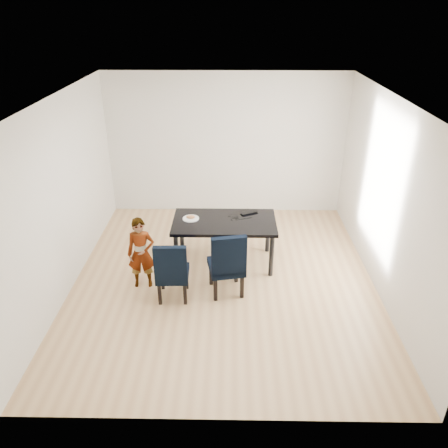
{
  "coord_description": "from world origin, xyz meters",
  "views": [
    {
      "loc": [
        0.1,
        -5.53,
        3.8
      ],
      "look_at": [
        0.0,
        0.2,
        0.85
      ],
      "focal_mm": 35.0,
      "sensor_mm": 36.0,
      "label": 1
    }
  ],
  "objects_px": {
    "dining_table": "(224,242)",
    "plate": "(191,218)",
    "chair_right": "(226,261)",
    "child": "(141,253)",
    "chair_left": "(172,269)",
    "laptop": "(248,211)"
  },
  "relations": [
    {
      "from": "dining_table",
      "to": "plate",
      "type": "height_order",
      "value": "plate"
    },
    {
      "from": "dining_table",
      "to": "plate",
      "type": "xyz_separation_m",
      "value": [
        -0.53,
        0.06,
        0.38
      ]
    },
    {
      "from": "chair_right",
      "to": "child",
      "type": "height_order",
      "value": "child"
    },
    {
      "from": "dining_table",
      "to": "plate",
      "type": "distance_m",
      "value": 0.65
    },
    {
      "from": "child",
      "to": "plate",
      "type": "distance_m",
      "value": 1.0
    },
    {
      "from": "child",
      "to": "laptop",
      "type": "xyz_separation_m",
      "value": [
        1.57,
        0.98,
        0.22
      ]
    },
    {
      "from": "laptop",
      "to": "child",
      "type": "bearing_deg",
      "value": 5.19
    },
    {
      "from": "child",
      "to": "chair_left",
      "type": "bearing_deg",
      "value": -35.93
    },
    {
      "from": "dining_table",
      "to": "plate",
      "type": "relative_size",
      "value": 6.24
    },
    {
      "from": "chair_right",
      "to": "child",
      "type": "xyz_separation_m",
      "value": [
        -1.23,
        0.13,
        0.05
      ]
    },
    {
      "from": "chair_right",
      "to": "chair_left",
      "type": "bearing_deg",
      "value": 179.6
    },
    {
      "from": "chair_right",
      "to": "plate",
      "type": "bearing_deg",
      "value": 112.51
    },
    {
      "from": "child",
      "to": "plate",
      "type": "xyz_separation_m",
      "value": [
        0.66,
        0.71,
        0.21
      ]
    },
    {
      "from": "plate",
      "to": "laptop",
      "type": "distance_m",
      "value": 0.94
    },
    {
      "from": "chair_right",
      "to": "plate",
      "type": "distance_m",
      "value": 1.04
    },
    {
      "from": "chair_right",
      "to": "child",
      "type": "bearing_deg",
      "value": 162.62
    },
    {
      "from": "chair_left",
      "to": "plate",
      "type": "relative_size",
      "value": 3.6
    },
    {
      "from": "chair_left",
      "to": "plate",
      "type": "xyz_separation_m",
      "value": [
        0.18,
        0.98,
        0.3
      ]
    },
    {
      "from": "chair_left",
      "to": "child",
      "type": "height_order",
      "value": "child"
    },
    {
      "from": "chair_left",
      "to": "child",
      "type": "relative_size",
      "value": 0.85
    },
    {
      "from": "dining_table",
      "to": "laptop",
      "type": "distance_m",
      "value": 0.63
    },
    {
      "from": "plate",
      "to": "laptop",
      "type": "bearing_deg",
      "value": 16.6
    }
  ]
}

